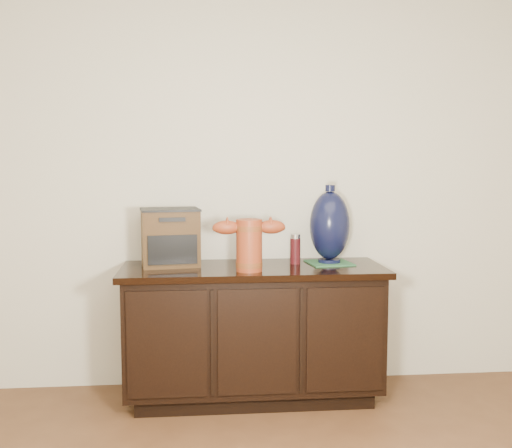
{
  "coord_description": "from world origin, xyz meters",
  "views": [
    {
      "loc": [
        -0.29,
        -1.05,
        1.33
      ],
      "look_at": [
        0.01,
        2.18,
        1.0
      ],
      "focal_mm": 42.0,
      "sensor_mm": 36.0,
      "label": 1
    }
  ],
  "objects": [
    {
      "name": "terracotta_vessel",
      "position": [
        -0.03,
        2.09,
        0.91
      ],
      "size": [
        0.39,
        0.15,
        0.28
      ],
      "rotation": [
        0.0,
        0.0,
        0.03
      ],
      "color": "#9F401D",
      "rests_on": "sideboard"
    },
    {
      "name": "spray_can",
      "position": [
        0.25,
        2.3,
        0.84
      ],
      "size": [
        0.06,
        0.06,
        0.17
      ],
      "color": "maroon",
      "rests_on": "sideboard"
    },
    {
      "name": "lamp_base",
      "position": [
        0.45,
        2.29,
        0.97
      ],
      "size": [
        0.26,
        0.26,
        0.44
      ],
      "rotation": [
        0.0,
        0.0,
        0.12
      ],
      "color": "black",
      "rests_on": "green_mat"
    },
    {
      "name": "green_mat",
      "position": [
        0.45,
        2.29,
        0.76
      ],
      "size": [
        0.27,
        0.27,
        0.01
      ],
      "primitive_type": "cube",
      "rotation": [
        0.0,
        0.0,
        0.12
      ],
      "color": "#2B6139",
      "rests_on": "sideboard"
    },
    {
      "name": "tv_radio",
      "position": [
        -0.46,
        2.31,
        0.92
      ],
      "size": [
        0.35,
        0.3,
        0.32
      ],
      "rotation": [
        0.0,
        0.0,
        0.14
      ],
      "color": "#412810",
      "rests_on": "sideboard"
    },
    {
      "name": "room",
      "position": [
        0.0,
        0.0,
        1.3
      ],
      "size": [
        5.0,
        5.0,
        5.0
      ],
      "color": "#54331C",
      "rests_on": "ground"
    },
    {
      "name": "sideboard",
      "position": [
        0.0,
        2.23,
        0.39
      ],
      "size": [
        1.46,
        0.56,
        0.75
      ],
      "color": "black",
      "rests_on": "ground"
    }
  ]
}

